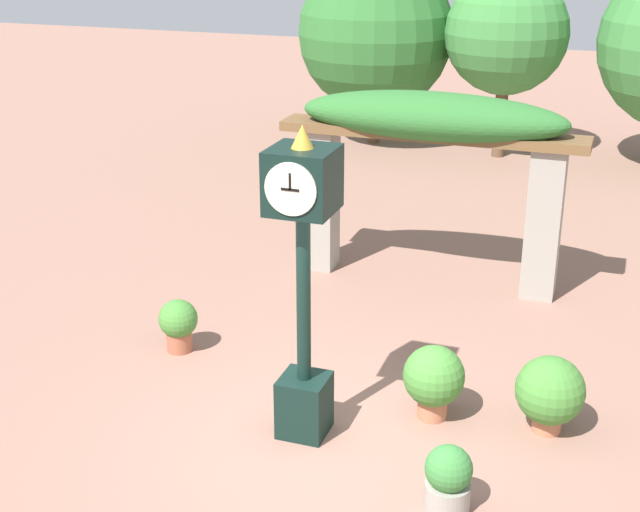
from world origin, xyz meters
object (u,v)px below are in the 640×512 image
potted_plant_near_left (550,392)px  potted_plant_far_left (434,378)px  potted_plant_near_right (448,479)px  pedestal_clock (303,271)px  potted_plant_far_right (178,323)px

potted_plant_near_left → potted_plant_far_left: (-1.23, -0.14, 0.01)m
potted_plant_near_right → potted_plant_far_left: bearing=107.7°
pedestal_clock → potted_plant_near_left: (2.46, 0.90, -1.41)m
potted_plant_far_left → potted_plant_far_right: (-3.40, 0.50, -0.10)m
potted_plant_near_right → potted_plant_far_right: 4.41m
pedestal_clock → potted_plant_near_right: bearing=-24.9°
potted_plant_near_right → potted_plant_far_right: potted_plant_far_right is taller
potted_plant_near_left → potted_plant_near_right: potted_plant_near_left is taller
potted_plant_near_left → potted_plant_near_right: 1.86m
potted_plant_near_right → potted_plant_far_left: potted_plant_far_left is taller
pedestal_clock → potted_plant_far_left: 2.01m
potted_plant_near_left → potted_plant_far_right: potted_plant_near_left is taller
pedestal_clock → potted_plant_far_left: pedestal_clock is taller
potted_plant_far_left → potted_plant_near_right: bearing=-72.3°
potted_plant_far_left → potted_plant_far_right: bearing=171.6°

